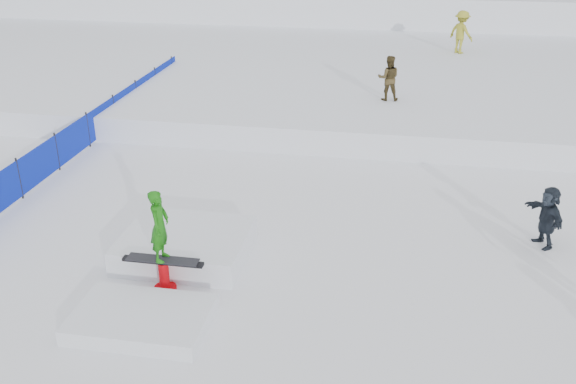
% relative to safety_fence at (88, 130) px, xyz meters
% --- Properties ---
extents(ground, '(120.00, 120.00, 0.00)m').
position_rel_safety_fence_xyz_m(ground, '(6.50, -6.60, -0.55)').
color(ground, white).
extents(snow_berm, '(60.00, 14.00, 2.40)m').
position_rel_safety_fence_xyz_m(snow_berm, '(6.50, 23.40, 0.65)').
color(snow_berm, white).
rests_on(snow_berm, ground).
extents(snow_midrise, '(50.00, 18.00, 0.80)m').
position_rel_safety_fence_xyz_m(snow_midrise, '(6.50, 9.40, -0.15)').
color(snow_midrise, white).
rests_on(snow_midrise, ground).
extents(safety_fence, '(0.05, 16.00, 1.10)m').
position_rel_safety_fence_xyz_m(safety_fence, '(0.00, 0.00, 0.00)').
color(safety_fence, '#0A1FA8').
rests_on(safety_fence, ground).
extents(walker_olive, '(0.77, 0.62, 1.49)m').
position_rel_safety_fence_xyz_m(walker_olive, '(8.86, 3.92, 0.99)').
color(walker_olive, '#45371B').
rests_on(walker_olive, snow_midrise).
extents(walker_ygreen, '(1.31, 1.29, 1.81)m').
position_rel_safety_fence_xyz_m(walker_ygreen, '(11.69, 11.68, 1.15)').
color(walker_ygreen, '#A5A229').
rests_on(walker_ygreen, snow_midrise).
extents(spectator_dark, '(0.86, 1.35, 1.39)m').
position_rel_safety_fence_xyz_m(spectator_dark, '(12.58, -4.02, 0.15)').
color(spectator_dark, '#1D232C').
rests_on(spectator_dark, ground).
extents(jib_rail_feature, '(2.60, 4.40, 2.11)m').
position_rel_safety_fence_xyz_m(jib_rail_feature, '(5.02, -6.58, -0.25)').
color(jib_rail_feature, white).
rests_on(jib_rail_feature, ground).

